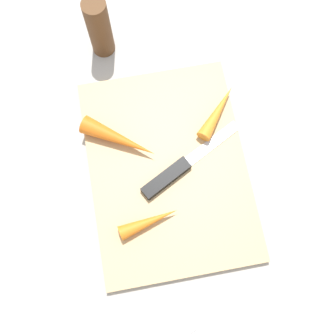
{
  "coord_description": "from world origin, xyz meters",
  "views": [
    {
      "loc": [
        -0.2,
        0.04,
        0.7
      ],
      "look_at": [
        0.0,
        0.0,
        0.01
      ],
      "focal_mm": 46.36,
      "sensor_mm": 36.0,
      "label": 1
    }
  ],
  "objects_px": {
    "carrot_shortest": "(149,222)",
    "carrot_medium": "(218,112)",
    "pepper_grinder": "(99,28)",
    "cutting_board": "(168,169)",
    "knife": "(172,173)",
    "carrot_longest": "(119,139)"
  },
  "relations": [
    {
      "from": "carrot_shortest",
      "to": "carrot_medium",
      "type": "bearing_deg",
      "value": 36.1
    },
    {
      "from": "carrot_shortest",
      "to": "pepper_grinder",
      "type": "xyz_separation_m",
      "value": [
        0.34,
        0.03,
        0.04
      ]
    },
    {
      "from": "cutting_board",
      "to": "knife",
      "type": "bearing_deg",
      "value": -156.57
    },
    {
      "from": "cutting_board",
      "to": "carrot_medium",
      "type": "distance_m",
      "value": 0.13
    },
    {
      "from": "cutting_board",
      "to": "carrot_shortest",
      "type": "xyz_separation_m",
      "value": [
        -0.09,
        0.05,
        0.02
      ]
    },
    {
      "from": "carrot_longest",
      "to": "pepper_grinder",
      "type": "xyz_separation_m",
      "value": [
        0.19,
        0.0,
        0.03
      ]
    },
    {
      "from": "knife",
      "to": "pepper_grinder",
      "type": "xyz_separation_m",
      "value": [
        0.27,
        0.08,
        0.04
      ]
    },
    {
      "from": "pepper_grinder",
      "to": "carrot_medium",
      "type": "bearing_deg",
      "value": -135.09
    },
    {
      "from": "carrot_longest",
      "to": "carrot_medium",
      "type": "distance_m",
      "value": 0.17
    },
    {
      "from": "knife",
      "to": "carrot_longest",
      "type": "distance_m",
      "value": 0.11
    },
    {
      "from": "carrot_longest",
      "to": "pepper_grinder",
      "type": "bearing_deg",
      "value": 124.62
    },
    {
      "from": "carrot_shortest",
      "to": "pepper_grinder",
      "type": "distance_m",
      "value": 0.34
    },
    {
      "from": "carrot_medium",
      "to": "pepper_grinder",
      "type": "distance_m",
      "value": 0.25
    },
    {
      "from": "carrot_shortest",
      "to": "carrot_medium",
      "type": "height_order",
      "value": "same"
    },
    {
      "from": "carrot_longest",
      "to": "carrot_shortest",
      "type": "distance_m",
      "value": 0.15
    },
    {
      "from": "carrot_shortest",
      "to": "carrot_longest",
      "type": "bearing_deg",
      "value": 87.86
    },
    {
      "from": "carrot_medium",
      "to": "knife",
      "type": "bearing_deg",
      "value": 173.57
    },
    {
      "from": "cutting_board",
      "to": "pepper_grinder",
      "type": "height_order",
      "value": "pepper_grinder"
    },
    {
      "from": "knife",
      "to": "carrot_shortest",
      "type": "height_order",
      "value": "carrot_shortest"
    },
    {
      "from": "carrot_longest",
      "to": "cutting_board",
      "type": "bearing_deg",
      "value": -5.56
    },
    {
      "from": "knife",
      "to": "carrot_medium",
      "type": "bearing_deg",
      "value": 15.66
    },
    {
      "from": "carrot_medium",
      "to": "pepper_grinder",
      "type": "height_order",
      "value": "pepper_grinder"
    }
  ]
}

